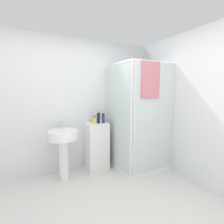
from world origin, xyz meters
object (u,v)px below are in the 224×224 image
object	(u,v)px
shampoo_bottle_tall_black	(98,117)
shampoo_bottle_blue	(103,118)
lotion_bottle_white	(94,119)
sink	(63,143)
soap_dispenser	(94,121)

from	to	relation	value
shampoo_bottle_tall_black	shampoo_bottle_blue	xyz separation A→B (m)	(0.09, -0.03, -0.02)
lotion_bottle_white	sink	bearing A→B (deg)	-161.74
soap_dispenser	shampoo_bottle_tall_black	bearing A→B (deg)	23.84
sink	lotion_bottle_white	world-z (taller)	lotion_bottle_white
sink	soap_dispenser	distance (m)	0.69
soap_dispenser	lotion_bottle_white	distance (m)	0.13
sink	lotion_bottle_white	xyz separation A→B (m)	(0.64, 0.21, 0.34)
soap_dispenser	lotion_bottle_white	bearing A→B (deg)	73.89
soap_dispenser	lotion_bottle_white	size ratio (longest dim) A/B	0.86
soap_dispenser	shampoo_bottle_tall_black	xyz separation A→B (m)	(0.10, 0.04, 0.05)
sink	shampoo_bottle_tall_black	world-z (taller)	shampoo_bottle_tall_black
shampoo_bottle_blue	lotion_bottle_white	size ratio (longest dim) A/B	1.04
soap_dispenser	shampoo_bottle_tall_black	world-z (taller)	shampoo_bottle_tall_black
soap_dispenser	sink	bearing A→B (deg)	-172.09
sink	lotion_bottle_white	distance (m)	0.75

